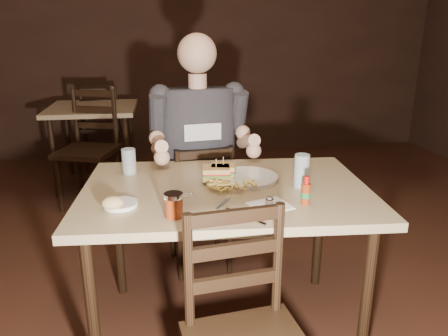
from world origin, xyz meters
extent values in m
plane|color=#342017|center=(0.00, 3.50, 1.40)|extent=(6.00, 0.00, 6.00)
cube|color=tan|center=(-0.06, 0.16, 0.75)|extent=(1.40, 0.99, 0.04)
cylinder|color=black|center=(-0.66, -0.15, 0.36)|extent=(0.05, 0.05, 0.73)
cylinder|color=black|center=(-0.61, 0.56, 0.36)|extent=(0.05, 0.05, 0.73)
cylinder|color=black|center=(0.49, -0.24, 0.36)|extent=(0.05, 0.05, 0.73)
cylinder|color=black|center=(0.54, 0.46, 0.36)|extent=(0.05, 0.05, 0.73)
cube|color=tan|center=(-0.95, 2.50, 0.75)|extent=(0.82, 0.82, 0.04)
cylinder|color=black|center=(-1.27, 2.19, 0.36)|extent=(0.04, 0.04, 0.73)
cylinder|color=black|center=(-1.26, 2.83, 0.36)|extent=(0.04, 0.04, 0.73)
cylinder|color=black|center=(-0.63, 2.17, 0.36)|extent=(0.04, 0.04, 0.73)
cylinder|color=black|center=(-0.62, 2.81, 0.36)|extent=(0.04, 0.04, 0.73)
cylinder|color=white|center=(0.06, 0.24, 0.78)|extent=(0.31, 0.31, 0.02)
ellipsoid|color=maroon|center=(-0.07, 0.14, 0.79)|extent=(0.05, 0.05, 0.01)
cylinder|color=silver|center=(-0.51, 0.44, 0.84)|extent=(0.08, 0.08, 0.13)
cylinder|color=silver|center=(0.29, 0.10, 0.85)|extent=(0.08, 0.08, 0.16)
cube|color=white|center=(0.09, -0.09, 0.77)|extent=(0.19, 0.19, 0.00)
cube|color=silver|center=(-0.04, -0.19, 0.78)|extent=(0.13, 0.18, 0.01)
cube|color=silver|center=(-0.10, -0.04, 0.78)|extent=(0.08, 0.13, 0.00)
cylinder|color=white|center=(-0.53, 0.01, 0.78)|extent=(0.15, 0.15, 0.01)
ellipsoid|color=#E0B673|center=(-0.56, -0.04, 0.81)|extent=(0.10, 0.08, 0.05)
camera|label=1|loc=(-0.38, -1.73, 1.49)|focal=35.00mm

